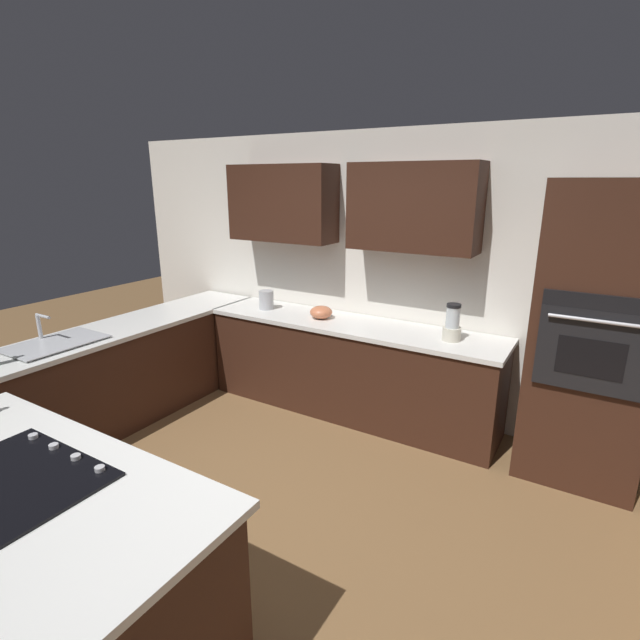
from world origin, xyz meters
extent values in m
plane|color=brown|center=(0.00, 0.00, 0.00)|extent=(14.00, 14.00, 0.00)
cube|color=white|center=(0.00, -2.10, 1.30)|extent=(6.00, 0.10, 2.60)
cube|color=#381E14|center=(-0.40, -1.88, 1.94)|extent=(1.10, 0.34, 0.73)
cube|color=#381E14|center=(0.95, -1.88, 1.94)|extent=(1.10, 0.34, 0.73)
cube|color=#381E14|center=(0.10, -1.72, 0.43)|extent=(2.80, 0.60, 0.86)
cube|color=silver|center=(0.10, -1.72, 0.88)|extent=(2.84, 0.64, 0.04)
cube|color=#381E14|center=(1.82, -0.55, 0.43)|extent=(0.60, 2.90, 0.86)
cube|color=silver|center=(1.82, -0.55, 0.88)|extent=(0.64, 2.94, 0.04)
cube|color=#381E14|center=(0.23, 1.17, 0.43)|extent=(1.92, 0.83, 0.86)
cube|color=silver|center=(0.23, 1.17, 0.88)|extent=(2.00, 0.91, 0.04)
cube|color=#381E14|center=(-1.85, -1.72, 1.09)|extent=(0.80, 0.60, 2.18)
cube|color=black|center=(-1.85, -1.41, 1.09)|extent=(0.66, 0.03, 0.56)
cube|color=black|center=(-1.85, -1.39, 1.05)|extent=(0.40, 0.01, 0.26)
cube|color=black|center=(-1.85, -1.41, 1.42)|extent=(0.66, 0.02, 0.11)
cylinder|color=silver|center=(-1.85, -1.37, 1.31)|extent=(0.56, 0.02, 0.02)
cube|color=#515456|center=(1.82, -0.12, 0.91)|extent=(0.40, 0.30, 0.02)
cube|color=#515456|center=(1.82, 0.22, 0.91)|extent=(0.40, 0.30, 0.02)
cube|color=#B7BABF|center=(1.82, 0.05, 0.92)|extent=(0.46, 0.70, 0.01)
cylinder|color=#B7BABF|center=(2.02, 0.05, 1.01)|extent=(0.03, 0.03, 0.22)
cylinder|color=#B7BABF|center=(1.94, 0.05, 1.12)|extent=(0.18, 0.02, 0.02)
cube|color=black|center=(0.23, 1.17, 0.91)|extent=(0.76, 0.56, 0.01)
cylinder|color=#B2B2B7|center=(-0.04, 0.94, 0.92)|extent=(0.04, 0.04, 0.02)
cylinder|color=#B2B2B7|center=(0.14, 0.94, 0.92)|extent=(0.04, 0.04, 0.02)
cylinder|color=#B2B2B7|center=(0.32, 0.94, 0.92)|extent=(0.04, 0.04, 0.02)
cylinder|color=#B2B2B7|center=(0.50, 0.94, 0.92)|extent=(0.04, 0.04, 0.02)
cylinder|color=beige|center=(-0.85, -1.71, 0.96)|extent=(0.15, 0.15, 0.11)
cylinder|color=silver|center=(-0.85, -1.71, 1.10)|extent=(0.11, 0.11, 0.17)
cylinder|color=black|center=(-0.85, -1.71, 1.19)|extent=(0.12, 0.12, 0.03)
ellipsoid|color=#CC724C|center=(0.40, -1.71, 0.96)|extent=(0.21, 0.21, 0.12)
cylinder|color=#B7BABF|center=(1.05, -1.71, 0.99)|extent=(0.15, 0.15, 0.19)
camera|label=1|loc=(-1.85, 2.01, 2.17)|focal=26.71mm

